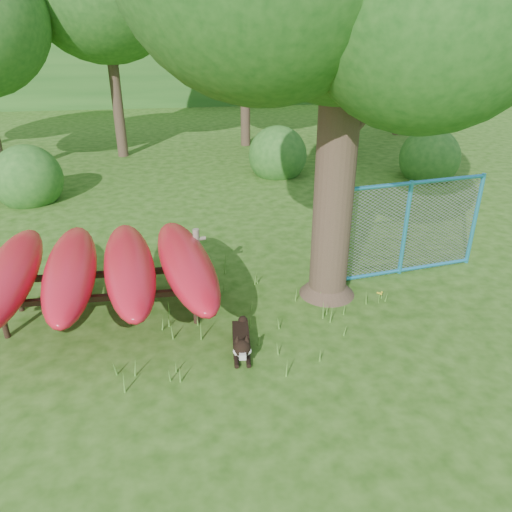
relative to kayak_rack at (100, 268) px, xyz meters
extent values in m
plane|color=#20460E|center=(2.28, -1.32, -0.90)|extent=(80.00, 80.00, 0.00)
cylinder|color=#3D2C21|center=(3.82, 0.22, 1.67)|extent=(0.74, 0.74, 5.13)
cone|color=#3D2C21|center=(3.82, 0.22, -0.64)|extent=(1.11, 1.11, 0.51)
cylinder|color=#3D2C21|center=(4.43, 0.30, 2.39)|extent=(1.37, 0.84, 1.09)
cylinder|color=#3D2C21|center=(3.28, 0.35, 2.80)|extent=(1.18, 0.61, 1.05)
cylinder|color=#716455|center=(1.55, 0.62, -0.29)|extent=(0.14, 0.14, 1.22)
cylinder|color=#716455|center=(1.55, 0.62, 0.13)|extent=(0.33, 0.14, 0.07)
cylinder|color=black|center=(-1.46, -0.39, -0.61)|extent=(0.09, 0.09, 0.56)
cylinder|color=black|center=(1.46, -0.40, -0.61)|extent=(0.09, 0.09, 0.56)
cylinder|color=black|center=(-1.46, 0.40, -0.61)|extent=(0.09, 0.09, 0.56)
cylinder|color=black|center=(1.46, 0.39, -0.61)|extent=(0.09, 0.09, 0.56)
cube|color=black|center=(0.00, -0.39, -0.31)|extent=(3.38, 0.10, 0.09)
cube|color=black|center=(0.00, 0.39, -0.31)|extent=(3.38, 0.10, 0.09)
ellipsoid|color=red|center=(-1.35, 0.00, 0.00)|extent=(1.01, 3.42, 0.54)
ellipsoid|color=red|center=(-0.45, 0.00, 0.00)|extent=(1.13, 3.44, 0.54)
ellipsoid|color=red|center=(0.45, 0.00, 0.00)|extent=(1.24, 3.45, 0.54)
ellipsoid|color=red|center=(1.35, 0.00, 0.00)|extent=(1.35, 3.46, 0.54)
cube|color=black|center=(2.11, -1.12, -0.78)|extent=(0.29, 0.68, 0.23)
cube|color=silver|center=(2.09, -1.41, -0.79)|extent=(0.22, 0.15, 0.21)
sphere|color=black|center=(2.07, -1.58, -0.61)|extent=(0.25, 0.25, 0.25)
cube|color=silver|center=(2.07, -1.69, -0.65)|extent=(0.10, 0.14, 0.09)
sphere|color=silver|center=(2.00, -1.59, -0.65)|extent=(0.11, 0.11, 0.11)
sphere|color=silver|center=(2.15, -1.60, -0.65)|extent=(0.11, 0.11, 0.11)
cone|color=black|center=(2.01, -1.53, -0.48)|extent=(0.11, 0.12, 0.12)
cone|color=black|center=(2.14, -1.54, -0.48)|extent=(0.10, 0.11, 0.12)
cylinder|color=black|center=(1.99, -1.54, -0.85)|extent=(0.09, 0.29, 0.07)
cylinder|color=black|center=(2.16, -1.55, -0.85)|extent=(0.09, 0.29, 0.07)
sphere|color=black|center=(2.18, -0.77, -0.69)|extent=(0.15, 0.15, 0.15)
torus|color=blue|center=(2.08, -1.50, -0.67)|extent=(0.24, 0.09, 0.24)
cylinder|color=#2A91C7|center=(3.90, 0.54, 0.03)|extent=(0.09, 0.09, 1.85)
cylinder|color=#2A91C7|center=(5.42, 0.78, 0.03)|extent=(0.09, 0.09, 1.85)
cylinder|color=#2A91C7|center=(6.95, 1.02, 0.03)|extent=(0.09, 0.09, 1.85)
cylinder|color=#2A91C7|center=(5.42, 0.78, 0.92)|extent=(3.06, 0.55, 0.07)
cylinder|color=#2A91C7|center=(5.42, 0.78, -0.84)|extent=(3.06, 0.55, 0.07)
plane|color=gray|center=(5.42, 0.78, 0.03)|extent=(3.05, 0.48, 3.09)
cylinder|color=#51882C|center=(4.62, -0.24, -0.80)|extent=(0.02, 0.02, 0.20)
sphere|color=gold|center=(4.62, -0.24, -0.70)|extent=(0.04, 0.04, 0.04)
sphere|color=gold|center=(4.66, -0.23, -0.69)|extent=(0.04, 0.04, 0.04)
sphere|color=gold|center=(4.60, -0.21, -0.71)|extent=(0.04, 0.04, 0.04)
sphere|color=gold|center=(4.63, -0.27, -0.70)|extent=(0.04, 0.04, 0.04)
sphere|color=gold|center=(4.59, -0.26, -0.69)|extent=(0.04, 0.04, 0.04)
cylinder|color=#3D2C21|center=(-0.72, 10.68, 1.73)|extent=(0.36, 0.36, 5.25)
cylinder|color=#3D2C21|center=(3.78, 11.68, 1.03)|extent=(0.36, 0.36, 3.85)
sphere|color=#23581C|center=(3.78, 11.68, 3.23)|extent=(4.00, 4.00, 4.00)
cylinder|color=#3D2C21|center=(7.28, 9.68, 1.48)|extent=(0.36, 0.36, 4.76)
cylinder|color=#3D2C21|center=(10.28, 12.68, 1.55)|extent=(0.36, 0.36, 4.90)
sphere|color=#23581C|center=(-2.72, 6.18, -0.90)|extent=(1.80, 1.80, 1.80)
sphere|color=#23581C|center=(8.78, 6.68, -0.90)|extent=(1.80, 1.80, 1.80)
sphere|color=#23581C|center=(4.28, 7.68, -0.90)|extent=(1.80, 1.80, 1.80)
cube|color=#23581C|center=(2.28, 26.68, 2.10)|extent=(80.00, 12.00, 6.00)
camera|label=1|loc=(1.44, -7.30, 3.62)|focal=35.00mm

